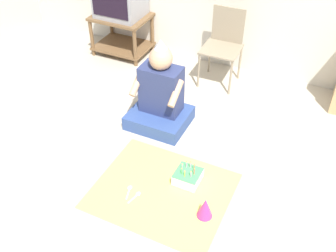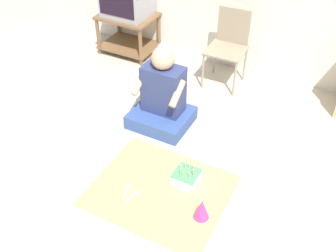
{
  "view_description": "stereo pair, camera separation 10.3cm",
  "coord_description": "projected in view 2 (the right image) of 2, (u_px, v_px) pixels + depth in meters",
  "views": [
    {
      "loc": [
        0.77,
        -1.81,
        2.44
      ],
      "look_at": [
        -0.34,
        0.51,
        0.35
      ],
      "focal_mm": 42.0,
      "sensor_mm": 36.0,
      "label": 1
    },
    {
      "loc": [
        0.86,
        -1.77,
        2.44
      ],
      "look_at": [
        -0.34,
        0.51,
        0.35
      ],
      "focal_mm": 42.0,
      "sensor_mm": 36.0,
      "label": 2
    }
  ],
  "objects": [
    {
      "name": "party_hat_blue",
      "position": [
        202.0,
        209.0,
        2.95
      ],
      "size": [
        0.12,
        0.12,
        0.18
      ],
      "color": "#CC338C",
      "rests_on": "party_cloth"
    },
    {
      "name": "plastic_spoon_near",
      "position": [
        128.0,
        188.0,
        3.23
      ],
      "size": [
        0.06,
        0.14,
        0.01
      ],
      "color": "white",
      "rests_on": "party_cloth"
    },
    {
      "name": "birthday_cake",
      "position": [
        186.0,
        177.0,
        3.26
      ],
      "size": [
        0.21,
        0.21,
        0.17
      ],
      "color": "white",
      "rests_on": "party_cloth"
    },
    {
      "name": "tv_stand",
      "position": [
        129.0,
        30.0,
        4.87
      ],
      "size": [
        0.67,
        0.51,
        0.49
      ],
      "color": "brown",
      "rests_on": "ground_plane"
    },
    {
      "name": "party_cloth",
      "position": [
        160.0,
        190.0,
        3.22
      ],
      "size": [
        1.09,
        0.91,
        0.01
      ],
      "color": "#EAD666",
      "rests_on": "ground_plane"
    },
    {
      "name": "person_seated",
      "position": [
        162.0,
        98.0,
        3.74
      ],
      "size": [
        0.56,
        0.49,
        0.89
      ],
      "color": "#334C8C",
      "rests_on": "ground_plane"
    },
    {
      "name": "ground_plane",
      "position": [
        176.0,
        210.0,
        3.07
      ],
      "size": [
        16.0,
        16.0,
        0.0
      ],
      "primitive_type": "plane",
      "color": "#BCB29E"
    },
    {
      "name": "plastic_spoon_far",
      "position": [
        135.0,
        194.0,
        3.17
      ],
      "size": [
        0.05,
        0.14,
        0.01
      ],
      "color": "white",
      "rests_on": "party_cloth"
    },
    {
      "name": "folding_chair",
      "position": [
        229.0,
        43.0,
        4.23
      ],
      "size": [
        0.41,
        0.4,
        0.82
      ],
      "color": "gray",
      "rests_on": "ground_plane"
    }
  ]
}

